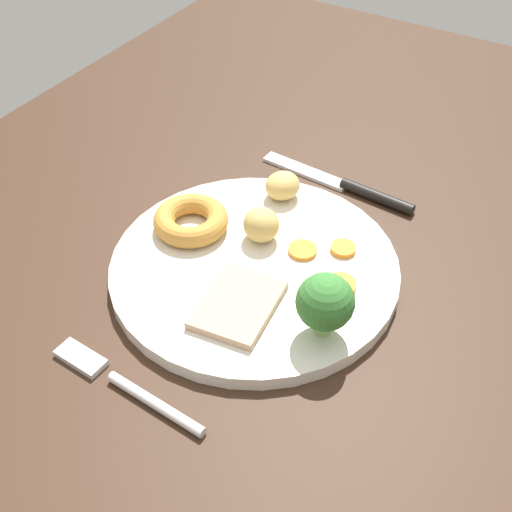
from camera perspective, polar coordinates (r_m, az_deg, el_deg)
dining_table at (r=67.38cm, az=0.36°, el=-2.04°), size 120.00×84.00×3.60cm
dinner_plate at (r=64.89cm, az=0.00°, el=-1.11°), size 27.26×27.26×1.40cm
meat_slice_main at (r=60.15cm, az=-1.49°, el=-4.04°), size 9.01×7.14×0.80cm
yorkshire_pudding at (r=68.06cm, az=-5.31°, el=3.09°), size 7.41×7.41×2.10cm
roast_potato_left at (r=66.07cm, az=0.44°, el=2.62°), size 4.97×4.99×3.40cm
roast_potato_right at (r=71.54cm, az=2.22°, el=5.86°), size 4.62×4.42×2.83cm
carrot_coin_front at (r=65.66cm, az=3.89°, el=0.49°), size 2.77×2.77×0.43cm
carrot_coin_back at (r=61.95cm, az=6.79°, el=-2.75°), size 2.93×2.93×0.69cm
carrot_coin_side at (r=66.14cm, az=7.25°, el=0.62°), size 2.46×2.46×0.52cm
broccoli_floret at (r=56.21cm, az=5.76°, el=-3.88°), size 4.90×4.90×6.07cm
fork at (r=57.35cm, az=-10.94°, el=-10.41°), size 2.39×15.31×0.90cm
knife at (r=75.97cm, az=7.77°, el=5.72°), size 2.75×18.56×1.20cm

